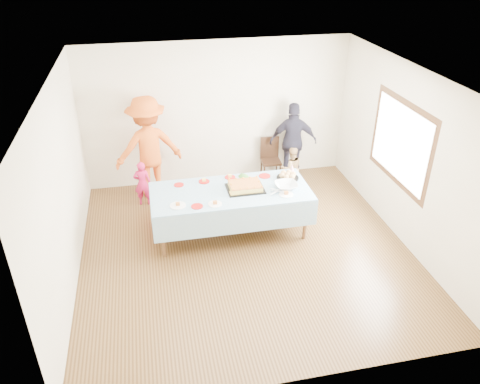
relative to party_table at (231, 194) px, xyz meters
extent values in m
plane|color=#412912|center=(0.13, -0.52, -0.72)|extent=(5.00, 5.00, 0.00)
cube|color=beige|center=(0.13, 1.98, 0.63)|extent=(5.00, 0.04, 2.70)
cube|color=beige|center=(0.13, -3.02, 0.63)|extent=(5.00, 0.04, 2.70)
cube|color=beige|center=(-2.37, -0.52, 0.63)|extent=(0.04, 5.00, 2.70)
cube|color=beige|center=(2.63, -0.52, 0.63)|extent=(0.04, 5.00, 2.70)
cube|color=white|center=(0.13, -0.52, 1.98)|extent=(5.00, 5.00, 0.04)
cube|color=#472B16|center=(2.60, -0.32, 0.78)|extent=(0.03, 1.75, 1.35)
cylinder|color=brown|center=(-1.12, -0.42, -0.36)|extent=(0.06, 0.06, 0.73)
cylinder|color=brown|center=(1.12, -0.42, -0.36)|extent=(0.06, 0.06, 0.73)
cylinder|color=brown|center=(-1.12, 0.42, -0.36)|extent=(0.06, 0.06, 0.73)
cylinder|color=brown|center=(1.12, 0.42, -0.36)|extent=(0.06, 0.06, 0.73)
cube|color=brown|center=(0.00, 0.00, 0.03)|extent=(2.40, 1.00, 0.04)
cube|color=silver|center=(0.00, 0.00, 0.05)|extent=(2.50, 1.10, 0.01)
cube|color=black|center=(0.24, 0.00, 0.06)|extent=(0.58, 0.45, 0.02)
cube|color=#FAC75F|center=(0.24, 0.00, 0.11)|extent=(0.49, 0.37, 0.07)
cube|color=#B35B29|center=(0.24, 0.00, 0.15)|extent=(0.49, 0.37, 0.01)
cylinder|color=black|center=(1.00, 0.22, 0.06)|extent=(0.37, 0.37, 0.02)
sphere|color=tan|center=(1.10, 0.22, 0.12)|extent=(0.09, 0.09, 0.09)
sphere|color=tan|center=(1.05, 0.30, 0.12)|extent=(0.09, 0.09, 0.09)
sphere|color=tan|center=(0.95, 0.30, 0.12)|extent=(0.09, 0.09, 0.09)
sphere|color=tan|center=(0.90, 0.22, 0.12)|extent=(0.09, 0.09, 0.09)
sphere|color=tan|center=(0.95, 0.14, 0.12)|extent=(0.09, 0.09, 0.09)
sphere|color=tan|center=(1.05, 0.14, 0.12)|extent=(0.09, 0.09, 0.09)
sphere|color=tan|center=(1.00, 0.22, 0.12)|extent=(0.09, 0.09, 0.09)
imported|color=silver|center=(0.88, -0.10, 0.10)|extent=(0.36, 0.36, 0.09)
cone|color=white|center=(1.14, 0.44, 0.13)|extent=(0.09, 0.09, 0.15)
cylinder|color=red|center=(-0.78, 0.35, 0.06)|extent=(0.16, 0.16, 0.01)
cylinder|color=red|center=(-0.37, 0.38, 0.06)|extent=(0.18, 0.18, 0.01)
cylinder|color=red|center=(0.07, 0.44, 0.06)|extent=(0.18, 0.18, 0.01)
cylinder|color=red|center=(0.65, 0.37, 0.06)|extent=(0.19, 0.19, 0.01)
cylinder|color=red|center=(-0.58, -0.38, 0.06)|extent=(0.18, 0.18, 0.01)
cylinder|color=white|center=(-0.85, -0.30, 0.06)|extent=(0.24, 0.24, 0.01)
cylinder|color=white|center=(-0.31, -0.37, 0.06)|extent=(0.21, 0.21, 0.01)
cylinder|color=white|center=(0.82, -0.30, 0.06)|extent=(0.22, 0.22, 0.01)
cylinder|color=black|center=(0.96, 1.54, -0.54)|extent=(0.03, 0.03, 0.37)
cylinder|color=black|center=(1.27, 1.52, -0.54)|extent=(0.03, 0.03, 0.37)
cylinder|color=black|center=(0.98, 1.85, -0.54)|extent=(0.03, 0.03, 0.37)
cylinder|color=black|center=(1.29, 1.83, -0.54)|extent=(0.03, 0.03, 0.37)
cube|color=black|center=(1.12, 1.68, -0.33)|extent=(0.39, 0.39, 0.04)
cube|color=black|center=(1.13, 1.85, -0.10)|extent=(0.37, 0.06, 0.44)
imported|color=#D01A55|center=(-1.37, 1.22, -0.31)|extent=(0.33, 0.24, 0.84)
imported|color=#3E802A|center=(0.30, 0.43, -0.32)|extent=(0.46, 0.37, 0.82)
imported|color=tan|center=(1.40, 1.25, -0.30)|extent=(0.42, 0.33, 0.85)
imported|color=#D9591B|center=(-1.20, 1.59, 0.22)|extent=(1.33, 0.93, 1.89)
imported|color=#272533|center=(1.56, 1.68, 0.05)|extent=(0.97, 0.56, 1.55)
camera|label=1|loc=(-1.17, -6.30, 3.63)|focal=35.00mm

